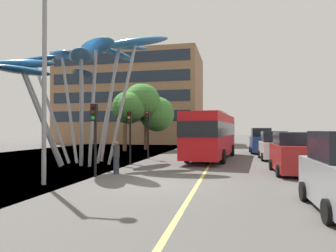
{
  "coord_description": "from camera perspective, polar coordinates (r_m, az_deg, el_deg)",
  "views": [
    {
      "loc": [
        2.98,
        -11.8,
        2.22
      ],
      "look_at": [
        -1.35,
        8.65,
        2.5
      ],
      "focal_mm": 31.79,
      "sensor_mm": 36.0,
      "label": 1
    }
  ],
  "objects": [
    {
      "name": "backdrop_building",
      "position": [
        52.5,
        -6.97,
        5.02
      ],
      "size": [
        23.72,
        12.49,
        15.02
      ],
      "color": "#936B4C",
      "rests_on": "ground"
    },
    {
      "name": "traffic_light_kerb_near",
      "position": [
        14.4,
        -13.92,
        0.37
      ],
      "size": [
        0.28,
        0.42,
        3.44
      ],
      "color": "black",
      "rests_on": "ground"
    },
    {
      "name": "red_bus",
      "position": [
        22.93,
        8.4,
        -1.38
      ],
      "size": [
        3.52,
        11.09,
        3.6
      ],
      "color": "red",
      "rests_on": "ground"
    },
    {
      "name": "tree_pavement_far",
      "position": [
        33.79,
        -3.94,
        3.92
      ],
      "size": [
        5.79,
        5.44,
        7.58
      ],
      "color": "brown",
      "rests_on": "ground"
    },
    {
      "name": "tree_pavement_near",
      "position": [
        32.7,
        -7.26,
        3.57
      ],
      "size": [
        4.11,
        4.35,
        6.54
      ],
      "color": "brown",
      "rests_on": "ground"
    },
    {
      "name": "leaf_sculpture",
      "position": [
        20.7,
        -15.78,
        11.64
      ],
      "size": [
        11.92,
        11.29,
        8.5
      ],
      "color": "#9EA0A5",
      "rests_on": "ground"
    },
    {
      "name": "ground",
      "position": [
        12.57,
        -5.41,
        -11.16
      ],
      "size": [
        120.0,
        240.0,
        0.1
      ],
      "color": "#54514F"
    },
    {
      "name": "street_lamp",
      "position": [
        13.22,
        -21.49,
        11.69
      ],
      "size": [
        1.49,
        0.44,
        8.02
      ],
      "color": "gray",
      "rests_on": "ground"
    },
    {
      "name": "car_parked_mid",
      "position": [
        16.38,
        22.79,
        -4.97
      ],
      "size": [
        1.95,
        4.15,
        2.11
      ],
      "color": "maroon",
      "rests_on": "ground"
    },
    {
      "name": "traffic_light_kerb_far",
      "position": [
        19.58,
        -7.36,
        0.01
      ],
      "size": [
        0.28,
        0.42,
        3.42
      ],
      "color": "black",
      "rests_on": "ground"
    },
    {
      "name": "traffic_light_island_mid",
      "position": [
        22.77,
        -3.9,
        0.31
      ],
      "size": [
        0.28,
        0.42,
        3.65
      ],
      "color": "black",
      "rests_on": "ground"
    },
    {
      "name": "car_side_street",
      "position": [
        29.66,
        17.37,
        -2.87
      ],
      "size": [
        2.03,
        4.07,
        2.4
      ],
      "color": "navy",
      "rests_on": "ground"
    },
    {
      "name": "car_parked_far",
      "position": [
        23.5,
        19.61,
        -3.73
      ],
      "size": [
        2.02,
        3.86,
        2.13
      ],
      "color": "silver",
      "rests_on": "ground"
    },
    {
      "name": "pedestrian",
      "position": [
        15.47,
        -9.88,
        -5.91
      ],
      "size": [
        0.34,
        0.34,
        1.66
      ],
      "color": "#2D3342",
      "rests_on": "ground"
    }
  ]
}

